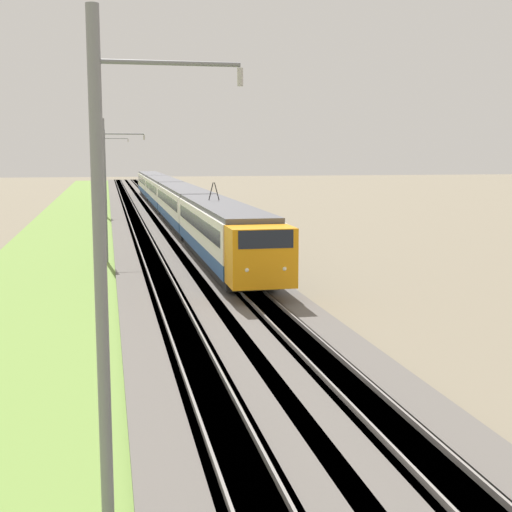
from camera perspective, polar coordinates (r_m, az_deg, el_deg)
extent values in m
cube|color=#605B56|center=(55.58, -9.13, 1.44)|extent=(240.00, 4.40, 0.30)
cube|color=#605B56|center=(55.88, -5.20, 1.54)|extent=(240.00, 4.40, 0.30)
cube|color=#4C4238|center=(55.58, -9.13, 1.44)|extent=(240.00, 1.57, 0.30)
cube|color=gray|center=(55.53, -9.68, 1.65)|extent=(240.00, 0.07, 0.15)
cube|color=gray|center=(55.58, -8.58, 1.68)|extent=(240.00, 0.07, 0.15)
cube|color=#4C4238|center=(55.88, -5.20, 1.54)|extent=(240.00, 1.57, 0.30)
cube|color=gray|center=(55.80, -5.75, 1.76)|extent=(240.00, 0.07, 0.15)
cube|color=gray|center=(55.92, -4.66, 1.79)|extent=(240.00, 0.07, 0.15)
cube|color=olive|center=(55.61, -14.77, 1.18)|extent=(240.00, 8.51, 0.12)
cube|color=orange|center=(30.41, 0.36, -0.01)|extent=(2.11, 2.79, 2.53)
cube|color=black|center=(29.99, 0.49, 1.51)|extent=(1.52, 2.33, 0.76)
sphere|color=#F2EAC6|center=(29.34, -0.75, -1.12)|extent=(0.20, 0.20, 0.20)
sphere|color=#F2EAC6|center=(29.68, 2.28, -1.02)|extent=(0.20, 0.20, 0.20)
cube|color=navy|center=(40.84, -2.77, 0.81)|extent=(19.06, 2.91, 0.71)
cube|color=silver|center=(40.69, -2.78, 2.57)|extent=(19.06, 2.91, 1.82)
cube|color=black|center=(40.68, -2.78, 2.78)|extent=(17.53, 2.93, 0.77)
cube|color=#515156|center=(40.61, -2.79, 4.03)|extent=(19.06, 2.67, 0.25)
cube|color=black|center=(40.92, -2.76, -0.07)|extent=(18.10, 2.47, 0.55)
cylinder|color=black|center=(33.29, -1.57, -1.71)|extent=(0.86, 0.12, 0.86)
cylinder|color=black|center=(33.49, 0.23, -1.65)|extent=(0.86, 0.12, 0.86)
cube|color=navy|center=(61.26, -5.82, 3.25)|extent=(21.16, 2.91, 0.71)
cube|color=silver|center=(61.17, -5.84, 4.44)|extent=(21.16, 2.91, 1.82)
cube|color=black|center=(61.16, -5.84, 4.57)|extent=(19.47, 2.93, 0.77)
cube|color=#515156|center=(61.11, -5.85, 5.41)|extent=(21.16, 2.67, 0.25)
cube|color=black|center=(61.32, -5.81, 2.67)|extent=(20.10, 2.47, 0.55)
cube|color=navy|center=(82.88, -7.41, 4.52)|extent=(21.16, 2.91, 0.71)
cube|color=silver|center=(82.81, -7.43, 5.39)|extent=(21.16, 2.91, 1.82)
cube|color=black|center=(82.80, -7.43, 5.49)|extent=(19.47, 2.93, 0.77)
cube|color=#515156|center=(82.76, -7.44, 6.11)|extent=(21.16, 2.67, 0.25)
cube|color=black|center=(82.92, -7.40, 4.08)|extent=(20.10, 2.47, 0.55)
cube|color=navy|center=(104.56, -8.34, 5.26)|extent=(21.16, 2.91, 0.71)
cube|color=silver|center=(104.50, -8.36, 5.95)|extent=(21.16, 2.91, 1.82)
cube|color=black|center=(104.49, -8.36, 6.03)|extent=(19.47, 2.93, 0.77)
cube|color=#515156|center=(104.46, -8.37, 6.52)|extent=(21.16, 2.67, 0.25)
cube|color=black|center=(104.59, -8.34, 4.91)|extent=(20.10, 2.47, 0.55)
cylinder|color=black|center=(43.36, -3.62, 5.18)|extent=(0.06, 0.33, 1.08)
cylinder|color=black|center=(43.41, -3.16, 5.19)|extent=(0.06, 0.33, 1.08)
cube|color=black|center=(33.55, -0.67, -3.16)|extent=(0.10, 0.10, 0.00)
cylinder|color=slate|center=(12.28, -12.31, -1.95)|extent=(0.22, 0.22, 9.00)
cylinder|color=slate|center=(12.22, -7.01, 15.08)|extent=(0.08, 2.40, 0.08)
cylinder|color=#B2ADA8|center=(12.36, -1.27, 14.13)|extent=(0.10, 0.10, 0.30)
cylinder|color=slate|center=(43.43, -12.02, 5.02)|extent=(0.22, 0.22, 8.65)
cylinder|color=slate|center=(43.40, -10.55, 9.58)|extent=(0.08, 2.40, 0.08)
cylinder|color=#B2ADA8|center=(43.44, -8.94, 9.36)|extent=(0.10, 0.10, 0.30)
cylinder|color=slate|center=(74.68, -11.98, 6.43)|extent=(0.22, 0.22, 9.01)
cylinder|color=slate|center=(74.68, -11.14, 9.22)|extent=(0.08, 2.40, 0.08)
cylinder|color=#B2ADA8|center=(74.70, -10.20, 9.09)|extent=(0.10, 0.10, 0.30)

